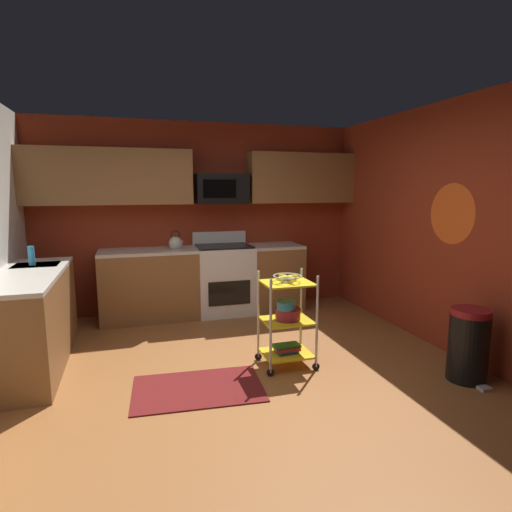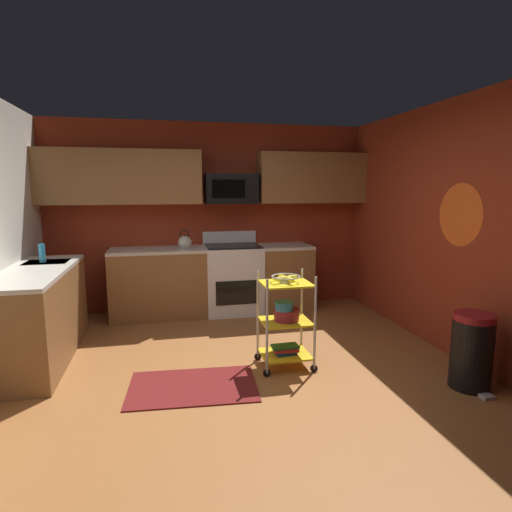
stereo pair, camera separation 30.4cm
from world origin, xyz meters
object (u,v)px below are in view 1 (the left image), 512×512
(mixing_bowl_large, at_px, (288,314))
(kettle, at_px, (176,243))
(rolling_cart, at_px, (287,320))
(dish_soap_bottle, at_px, (31,256))
(fruit_bowl, at_px, (287,277))
(trash_can, at_px, (468,345))
(microwave, at_px, (221,189))
(mixing_bowl_small, at_px, (286,305))
(book_stack, at_px, (286,348))
(oven_range, at_px, (224,278))

(mixing_bowl_large, distance_m, kettle, 2.14)
(rolling_cart, bearing_deg, dish_soap_bottle, 154.95)
(fruit_bowl, height_order, trash_can, fruit_bowl)
(fruit_bowl, bearing_deg, kettle, 113.83)
(microwave, xyz_separation_m, kettle, (-0.64, -0.11, -0.70))
(rolling_cart, bearing_deg, trash_can, -27.94)
(mixing_bowl_small, bearing_deg, rolling_cart, 54.11)
(mixing_bowl_large, distance_m, trash_can, 1.63)
(fruit_bowl, bearing_deg, mixing_bowl_large, 0.00)
(rolling_cart, relative_size, trash_can, 1.39)
(fruit_bowl, xyz_separation_m, trash_can, (1.44, -0.76, -0.55))
(rolling_cart, distance_m, book_stack, 0.28)
(fruit_bowl, relative_size, kettle, 1.03)
(fruit_bowl, relative_size, mixing_bowl_small, 1.49)
(oven_range, distance_m, trash_can, 3.14)
(fruit_bowl, xyz_separation_m, mixing_bowl_large, (0.01, 0.00, -0.36))
(rolling_cart, height_order, dish_soap_bottle, dish_soap_bottle)
(fruit_bowl, height_order, kettle, kettle)
(oven_range, xyz_separation_m, rolling_cart, (0.20, -1.91, -0.03))
(mixing_bowl_large, bearing_deg, rolling_cart, -180.00)
(microwave, height_order, mixing_bowl_small, microwave)
(microwave, xyz_separation_m, fruit_bowl, (0.20, -2.01, -0.82))
(oven_range, distance_m, book_stack, 1.94)
(mixing_bowl_large, height_order, book_stack, mixing_bowl_large)
(kettle, bearing_deg, rolling_cart, -66.17)
(mixing_bowl_small, height_order, dish_soap_bottle, dish_soap_bottle)
(dish_soap_bottle, distance_m, trash_can, 4.32)
(fruit_bowl, distance_m, trash_can, 1.72)
(rolling_cart, relative_size, mixing_bowl_large, 3.63)
(dish_soap_bottle, bearing_deg, mixing_bowl_small, -25.94)
(fruit_bowl, xyz_separation_m, dish_soap_bottle, (-2.39, 1.12, 0.14))
(mixing_bowl_large, relative_size, mixing_bowl_small, 1.38)
(oven_range, bearing_deg, trash_can, -58.50)
(fruit_bowl, distance_m, dish_soap_bottle, 2.64)
(book_stack, distance_m, trash_can, 1.64)
(rolling_cart, bearing_deg, oven_range, 95.88)
(rolling_cart, height_order, mixing_bowl_small, rolling_cart)
(microwave, relative_size, rolling_cart, 0.77)
(kettle, bearing_deg, microwave, 9.56)
(microwave, bearing_deg, mixing_bowl_small, -85.18)
(book_stack, bearing_deg, rolling_cart, -153.43)
(oven_range, height_order, fruit_bowl, oven_range)
(book_stack, xyz_separation_m, trash_can, (1.44, -0.76, 0.16))
(oven_range, relative_size, kettle, 4.17)
(microwave, relative_size, trash_can, 1.06)
(trash_can, bearing_deg, mixing_bowl_small, 153.50)
(rolling_cart, bearing_deg, mixing_bowl_small, -125.89)
(fruit_bowl, relative_size, trash_can, 0.41)
(dish_soap_bottle, xyz_separation_m, trash_can, (3.83, -1.88, -0.69))
(microwave, distance_m, mixing_bowl_small, 2.32)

